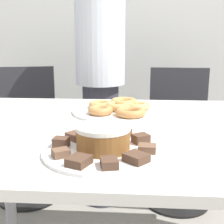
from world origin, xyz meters
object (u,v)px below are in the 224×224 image
object	(u,v)px
person_standing	(100,74)
office_chair_left	(27,136)
office_chair_right	(178,140)
frosted_cake	(103,137)
plate_donuts	(118,111)
plate_cake	(103,151)

from	to	relation	value
person_standing	office_chair_left	size ratio (longest dim) A/B	1.84
office_chair_right	frosted_cake	bearing A→B (deg)	-105.63
plate_donuts	frosted_cake	world-z (taller)	frosted_cake
person_standing	plate_donuts	bearing A→B (deg)	-77.08
person_standing	office_chair_right	size ratio (longest dim) A/B	1.84
plate_cake	frosted_cake	distance (m)	0.04
person_standing	plate_donuts	world-z (taller)	person_standing
plate_donuts	office_chair_left	bearing A→B (deg)	134.06
plate_cake	frosted_cake	world-z (taller)	frosted_cake
person_standing	plate_cake	bearing A→B (deg)	-83.59
office_chair_right	plate_donuts	distance (m)	0.86
plate_donuts	plate_cake	bearing A→B (deg)	-91.89
office_chair_left	plate_cake	size ratio (longest dim) A/B	2.56
person_standing	plate_donuts	distance (m)	0.63
office_chair_left	plate_cake	distance (m)	1.39
person_standing	plate_donuts	size ratio (longest dim) A/B	4.09
plate_cake	frosted_cake	size ratio (longest dim) A/B	2.25
office_chair_right	plate_cake	distance (m)	1.30
person_standing	office_chair_right	distance (m)	0.69
person_standing	frosted_cake	bearing A→B (deg)	-83.59
plate_cake	office_chair_right	bearing A→B (deg)	71.70
office_chair_left	office_chair_right	world-z (taller)	same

